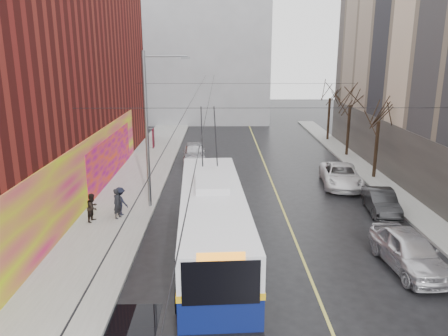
# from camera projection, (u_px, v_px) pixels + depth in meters

# --- Properties ---
(ground) EXTENTS (140.00, 140.00, 0.00)m
(ground) POSITION_uv_depth(u_px,v_px,m) (279.00, 301.00, 16.17)
(ground) COLOR black
(ground) RESTS_ON ground
(sidewalk_left) EXTENTS (4.00, 60.00, 0.15)m
(sidewalk_left) POSITION_uv_depth(u_px,v_px,m) (128.00, 196.00, 27.66)
(sidewalk_left) COLOR gray
(sidewalk_left) RESTS_ON ground
(sidewalk_right) EXTENTS (2.00, 60.00, 0.15)m
(sidewalk_right) POSITION_uv_depth(u_px,v_px,m) (395.00, 195.00, 27.83)
(sidewalk_right) COLOR gray
(sidewalk_right) RESTS_ON ground
(lane_line) EXTENTS (0.12, 50.00, 0.01)m
(lane_line) POSITION_uv_depth(u_px,v_px,m) (274.00, 187.00, 29.71)
(lane_line) COLOR #BFB74C
(lane_line) RESTS_ON ground
(building_left) EXTENTS (12.11, 36.00, 14.00)m
(building_left) POSITION_uv_depth(u_px,v_px,m) (3.00, 83.00, 27.71)
(building_left) COLOR #591411
(building_left) RESTS_ON ground
(building_far) EXTENTS (20.50, 12.10, 18.00)m
(building_far) POSITION_uv_depth(u_px,v_px,m) (190.00, 51.00, 57.22)
(building_far) COLOR gray
(building_far) RESTS_ON ground
(streetlight_pole) EXTENTS (2.65, 0.60, 9.00)m
(streetlight_pole) POSITION_uv_depth(u_px,v_px,m) (149.00, 127.00, 24.51)
(streetlight_pole) COLOR slate
(streetlight_pole) RESTS_ON ground
(catenary_wires) EXTENTS (18.00, 60.00, 0.22)m
(catenary_wires) POSITION_uv_depth(u_px,v_px,m) (214.00, 94.00, 28.79)
(catenary_wires) COLOR black
(tree_near) EXTENTS (3.20, 3.20, 6.40)m
(tree_near) POSITION_uv_depth(u_px,v_px,m) (380.00, 110.00, 30.43)
(tree_near) COLOR black
(tree_near) RESTS_ON ground
(tree_mid) EXTENTS (3.20, 3.20, 6.68)m
(tree_mid) POSITION_uv_depth(u_px,v_px,m) (351.00, 96.00, 37.12)
(tree_mid) COLOR black
(tree_mid) RESTS_ON ground
(tree_far) EXTENTS (3.20, 3.20, 6.57)m
(tree_far) POSITION_uv_depth(u_px,v_px,m) (330.00, 90.00, 43.91)
(tree_far) COLOR black
(tree_far) RESTS_ON ground
(puddle) EXTENTS (2.11, 2.98, 0.01)m
(puddle) POSITION_uv_depth(u_px,v_px,m) (125.00, 329.00, 14.51)
(puddle) COLOR black
(puddle) RESTS_ON ground
(pigeons_flying) EXTENTS (2.66, 4.22, 3.13)m
(pigeons_flying) POSITION_uv_depth(u_px,v_px,m) (203.00, 87.00, 24.49)
(pigeons_flying) COLOR slate
(trolleybus) EXTENTS (3.49, 12.81, 6.01)m
(trolleybus) POSITION_uv_depth(u_px,v_px,m) (213.00, 223.00, 19.14)
(trolleybus) COLOR #0A144D
(trolleybus) RESTS_ON ground
(parked_car_a) EXTENTS (2.29, 4.91, 1.62)m
(parked_car_a) POSITION_uv_depth(u_px,v_px,m) (409.00, 251.00, 18.40)
(parked_car_a) COLOR silver
(parked_car_a) RESTS_ON ground
(parked_car_b) EXTENTS (1.82, 4.19, 1.34)m
(parked_car_b) POSITION_uv_depth(u_px,v_px,m) (381.00, 202.00, 24.83)
(parked_car_b) COLOR black
(parked_car_b) RESTS_ON ground
(parked_car_c) EXTENTS (3.05, 5.58, 1.48)m
(parked_car_c) POSITION_uv_depth(u_px,v_px,m) (341.00, 175.00, 29.83)
(parked_car_c) COLOR white
(parked_car_c) RESTS_ON ground
(following_car) EXTENTS (2.12, 4.77, 1.60)m
(following_car) POSITION_uv_depth(u_px,v_px,m) (194.00, 152.00, 36.40)
(following_car) COLOR #B8B8BD
(following_car) RESTS_ON ground
(pedestrian_a) EXTENTS (0.59, 0.71, 1.65)m
(pedestrian_a) POSITION_uv_depth(u_px,v_px,m) (118.00, 204.00, 23.63)
(pedestrian_a) COLOR black
(pedestrian_a) RESTS_ON sidewalk_left
(pedestrian_b) EXTENTS (0.75, 0.87, 1.54)m
(pedestrian_b) POSITION_uv_depth(u_px,v_px,m) (93.00, 207.00, 23.20)
(pedestrian_b) COLOR black
(pedestrian_b) RESTS_ON sidewalk_left
(pedestrian_c) EXTENTS (1.18, 1.07, 1.59)m
(pedestrian_c) POSITION_uv_depth(u_px,v_px,m) (120.00, 201.00, 24.10)
(pedestrian_c) COLOR black
(pedestrian_c) RESTS_ON sidewalk_left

